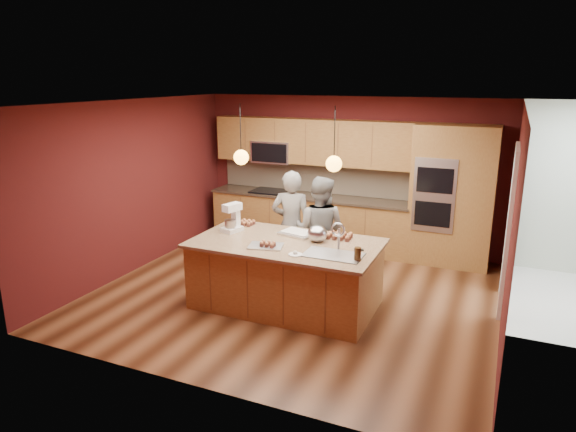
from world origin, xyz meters
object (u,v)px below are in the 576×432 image
at_px(person_right, 320,231).
at_px(mixing_bowl, 317,234).
at_px(island, 287,273).
at_px(stand_mixer, 232,219).
at_px(person_left, 291,225).

height_order(person_right, mixing_bowl, person_right).
relative_size(island, person_right, 1.51).
distance_m(island, stand_mixer, 1.11).
xyz_separation_m(island, person_left, (-0.34, 0.95, 0.38)).
xyz_separation_m(person_right, mixing_bowl, (0.24, -0.76, 0.20)).
bearing_deg(island, mixing_bowl, 26.97).
xyz_separation_m(person_left, mixing_bowl, (0.70, -0.76, 0.17)).
height_order(stand_mixer, mixing_bowl, stand_mixer).
distance_m(person_right, mixing_bowl, 0.83).
bearing_deg(island, person_right, 82.93).
xyz_separation_m(island, person_right, (0.12, 0.95, 0.35)).
relative_size(stand_mixer, mixing_bowl, 1.49).
bearing_deg(stand_mixer, island, 7.12).
bearing_deg(person_right, stand_mixer, 37.37).
relative_size(island, stand_mixer, 6.21).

